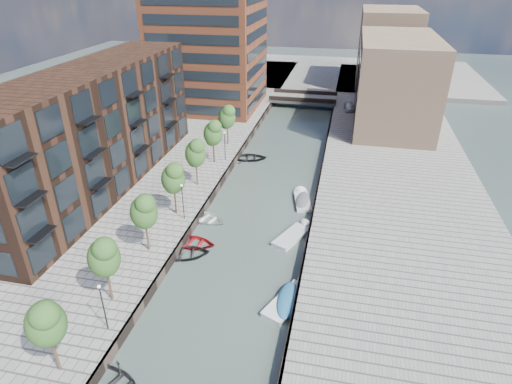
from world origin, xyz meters
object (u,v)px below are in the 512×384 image
(bridge, at_px, (304,98))
(tree_5, at_px, (213,132))
(tree_3, at_px, (173,177))
(sloop_3, at_px, (206,220))
(car, at_px, (349,106))
(sloop_1, at_px, (184,256))
(sloop_2, at_px, (192,245))
(tree_6, at_px, (227,116))
(motorboat_4, at_px, (302,200))
(motorboat_2, at_px, (295,235))
(tree_2, at_px, (144,210))
(tree_4, at_px, (195,152))
(sloop_4, at_px, (250,159))
(tree_0, at_px, (45,321))
(motorboat_3, at_px, (291,299))
(tree_1, at_px, (104,256))

(bridge, xyz_separation_m, tree_5, (-8.50, -33.00, 3.92))
(tree_3, relative_size, sloop_3, 1.25)
(bridge, bearing_deg, car, -26.94)
(sloop_1, relative_size, sloop_2, 1.05)
(tree_6, height_order, motorboat_4, tree_6)
(tree_5, distance_m, sloop_3, 14.70)
(sloop_3, height_order, motorboat_2, motorboat_2)
(tree_2, relative_size, tree_4, 1.00)
(sloop_4, relative_size, motorboat_4, 0.97)
(tree_0, bearing_deg, sloop_3, 81.85)
(sloop_4, bearing_deg, sloop_1, 166.72)
(tree_4, height_order, tree_5, same)
(bridge, xyz_separation_m, car, (9.07, -4.61, 0.31))
(tree_4, relative_size, sloop_3, 1.25)
(tree_5, distance_m, sloop_1, 20.92)
(motorboat_2, bearing_deg, tree_3, 179.10)
(tree_0, xyz_separation_m, sloop_3, (3.10, 21.65, -5.31))
(sloop_1, relative_size, motorboat_3, 0.86)
(tree_5, relative_size, motorboat_4, 1.15)
(motorboat_4, height_order, car, car)
(bridge, bearing_deg, motorboat_3, -84.37)
(tree_3, relative_size, sloop_2, 1.24)
(tree_0, relative_size, tree_3, 1.00)
(tree_3, xyz_separation_m, sloop_4, (4.06, 18.12, -5.31))
(tree_5, bearing_deg, sloop_3, -76.93)
(sloop_4, bearing_deg, tree_3, 156.36)
(tree_1, xyz_separation_m, sloop_3, (3.10, 14.65, -5.31))
(tree_2, relative_size, tree_5, 1.00)
(tree_0, relative_size, motorboat_4, 1.15)
(bridge, relative_size, tree_1, 2.18)
(tree_2, relative_size, motorboat_3, 1.02)
(tree_3, distance_m, sloop_2, 7.44)
(tree_0, bearing_deg, tree_6, 90.00)
(tree_4, height_order, motorboat_2, tree_4)
(tree_1, relative_size, tree_3, 1.00)
(bridge, height_order, motorboat_2, bridge)
(sloop_2, bearing_deg, tree_3, 39.39)
(tree_2, distance_m, sloop_3, 9.81)
(tree_6, xyz_separation_m, motorboat_3, (14.12, -31.07, -5.08))
(tree_4, bearing_deg, sloop_2, -73.76)
(tree_4, distance_m, sloop_1, 14.38)
(tree_3, xyz_separation_m, motorboat_2, (13.15, -0.21, -5.21))
(tree_1, bearing_deg, motorboat_4, 58.60)
(tree_0, bearing_deg, sloop_2, 79.17)
(sloop_2, distance_m, motorboat_3, 12.42)
(sloop_2, xyz_separation_m, sloop_4, (0.83, 22.22, 0.00))
(car, bearing_deg, motorboat_2, -104.27)
(tree_5, relative_size, sloop_2, 1.24)
(tree_0, distance_m, car, 65.88)
(sloop_3, bearing_deg, tree_0, -169.42)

